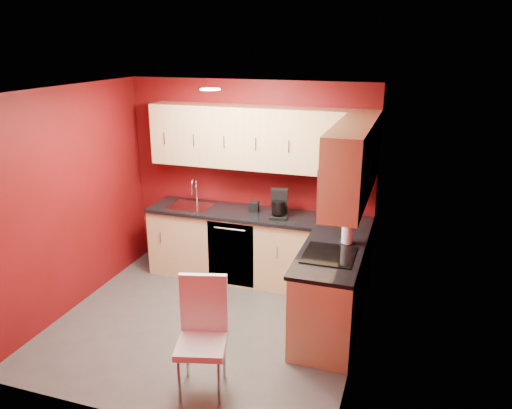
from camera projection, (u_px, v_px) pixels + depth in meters
The scene contains 21 objects.
floor at pixel (206, 324), 5.45m from camera, with size 3.20×3.20×0.00m, color #4B4946.
ceiling at pixel (198, 91), 4.67m from camera, with size 3.20×3.20×0.00m, color white.
wall_back at pixel (250, 179), 6.41m from camera, with size 3.20×3.20×0.00m, color maroon.
wall_front at pixel (120, 280), 3.71m from camera, with size 3.20×3.20×0.00m, color maroon.
wall_left at pixel (70, 201), 5.53m from camera, with size 3.00×3.00×0.00m, color maroon.
wall_right at pixel (362, 234), 4.59m from camera, with size 3.00×3.00×0.00m, color maroon.
base_cabinets_back at pixel (257, 248), 6.34m from camera, with size 2.80×0.60×0.87m, color tan.
base_cabinets_right at pixel (330, 296), 5.16m from camera, with size 0.60×1.30×0.87m, color tan.
countertop_back at pixel (257, 215), 6.18m from camera, with size 2.80×0.63×0.04m, color black.
countertop_right at pixel (330, 256), 5.00m from camera, with size 0.63×1.27×0.04m, color black.
upper_cabinets_back at pixel (260, 138), 6.02m from camera, with size 2.80×0.35×0.75m, color #DFB17E.
upper_cabinets_right at pixel (353, 155), 4.84m from camera, with size 0.35×1.55×0.75m.
microwave at pixel (345, 184), 4.70m from camera, with size 0.42×0.76×0.42m.
cooktop at pixel (329, 255), 4.97m from camera, with size 0.50×0.55×0.01m, color black.
sink at pixel (191, 203), 6.45m from camera, with size 0.52×0.42×0.35m.
dishwasher_front at pixel (231, 254), 6.15m from camera, with size 0.60×0.02×0.82m, color black.
downlight at pixel (210, 89), 4.94m from camera, with size 0.20×0.20×0.01m, color white.
coffee_maker at pixel (279, 204), 5.98m from camera, with size 0.20×0.27×0.34m, color black, non-canonical shape.
napkin_holder at pixel (254, 207), 6.22m from camera, with size 0.12×0.12×0.12m, color black, non-canonical shape.
paper_towel at pixel (347, 232), 5.22m from camera, with size 0.15×0.15×0.27m, color white, non-canonical shape.
dining_chair at pixel (201, 339), 4.26m from camera, with size 0.42×0.44×1.04m, color white, non-canonical shape.
Camera 1 is at (2.00, -4.36, 2.95)m, focal length 35.00 mm.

